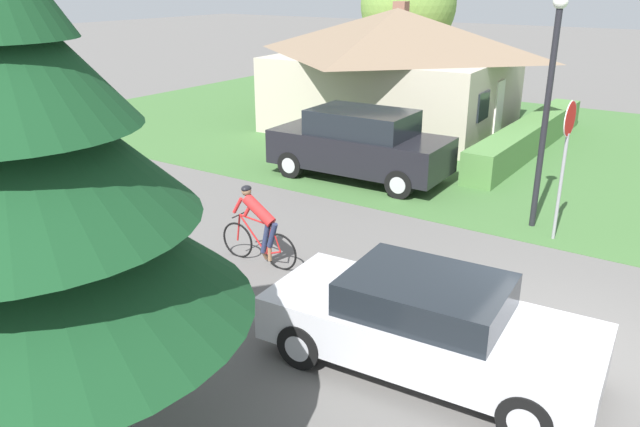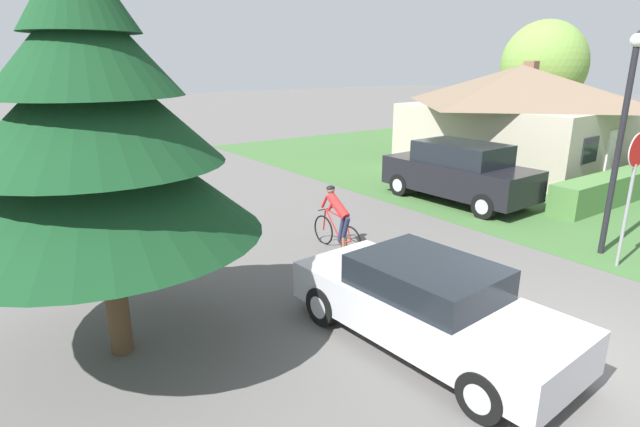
{
  "view_description": "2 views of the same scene",
  "coord_description": "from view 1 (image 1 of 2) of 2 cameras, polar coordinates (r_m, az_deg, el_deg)",
  "views": [
    {
      "loc": [
        -8.74,
        -1.49,
        5.22
      ],
      "look_at": [
        0.06,
        4.44,
        1.22
      ],
      "focal_mm": 35.0,
      "sensor_mm": 36.0,
      "label": 1
    },
    {
      "loc": [
        -7.12,
        -3.27,
        4.35
      ],
      "look_at": [
        -0.81,
        5.54,
        1.06
      ],
      "focal_mm": 28.0,
      "sensor_mm": 36.0,
      "label": 2
    }
  ],
  "objects": [
    {
      "name": "grass_verge_right",
      "position": [
        21.83,
        18.5,
        5.76
      ],
      "size": [
        16.0,
        36.0,
        0.01
      ],
      "primitive_type": "cube",
      "color": "#3D6633",
      "rests_on": "ground"
    },
    {
      "name": "sedan_left_lane",
      "position": [
        8.94,
        9.77,
        -10.04
      ],
      "size": [
        2.15,
        4.72,
        1.41
      ],
      "rotation": [
        0.0,
        0.0,
        1.64
      ],
      "color": "#BCBCC1",
      "rests_on": "ground"
    },
    {
      "name": "ground_plane",
      "position": [
        10.29,
        21.2,
        -11.39
      ],
      "size": [
        140.0,
        140.0,
        0.0
      ],
      "primitive_type": "plane",
      "color": "#5B5956"
    },
    {
      "name": "conifer_tall_near",
      "position": [
        6.66,
        -26.16,
        3.36
      ],
      "size": [
        4.5,
        4.5,
        5.95
      ],
      "color": "#4C3823",
      "rests_on": "ground"
    },
    {
      "name": "deciduous_tree_right",
      "position": [
        28.4,
        8.08,
        18.42
      ],
      "size": [
        4.07,
        4.07,
        6.35
      ],
      "color": "#4C3823",
      "rests_on": "ground"
    },
    {
      "name": "parked_suv_right",
      "position": [
        17.18,
        3.68,
        6.31
      ],
      "size": [
        2.22,
        4.96,
        1.93
      ],
      "rotation": [
        0.0,
        0.0,
        1.6
      ],
      "color": "black",
      "rests_on": "ground"
    },
    {
      "name": "street_lamp",
      "position": [
        14.08,
        20.2,
        10.39
      ],
      "size": [
        0.3,
        0.3,
        5.01
      ],
      "color": "black",
      "rests_on": "ground"
    },
    {
      "name": "cyclist",
      "position": [
        12.04,
        -5.64,
        -1.26
      ],
      "size": [
        0.44,
        1.8,
        1.56
      ],
      "rotation": [
        0.0,
        0.0,
        1.59
      ],
      "color": "black",
      "rests_on": "ground"
    },
    {
      "name": "hedge_row",
      "position": [
        21.31,
        18.58,
        6.7
      ],
      "size": [
        9.51,
        0.9,
        0.94
      ],
      "primitive_type": "cube",
      "color": "#4C7A3D",
      "rests_on": "ground"
    },
    {
      "name": "cottage_house",
      "position": [
        23.64,
        6.93,
        13.19
      ],
      "size": [
        8.01,
        8.85,
        4.41
      ],
      "rotation": [
        0.0,
        0.0,
        0.06
      ],
      "color": "#B2A893",
      "rests_on": "ground"
    },
    {
      "name": "stop_sign",
      "position": [
        13.64,
        21.62,
        6.04
      ],
      "size": [
        0.74,
        0.07,
        2.97
      ],
      "rotation": [
        0.0,
        0.0,
        3.09
      ],
      "color": "gray",
      "rests_on": "ground"
    }
  ]
}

